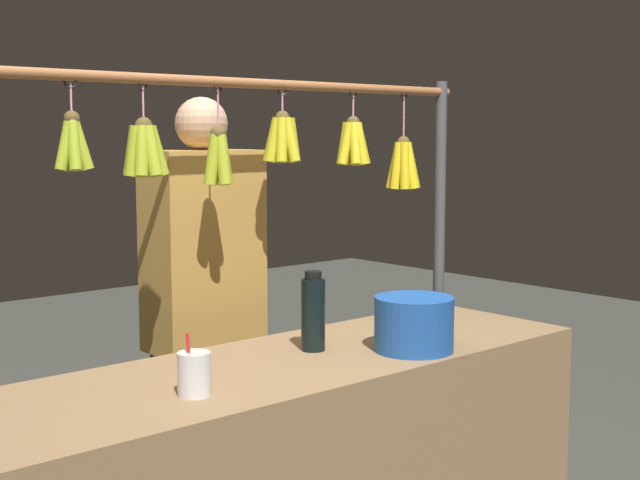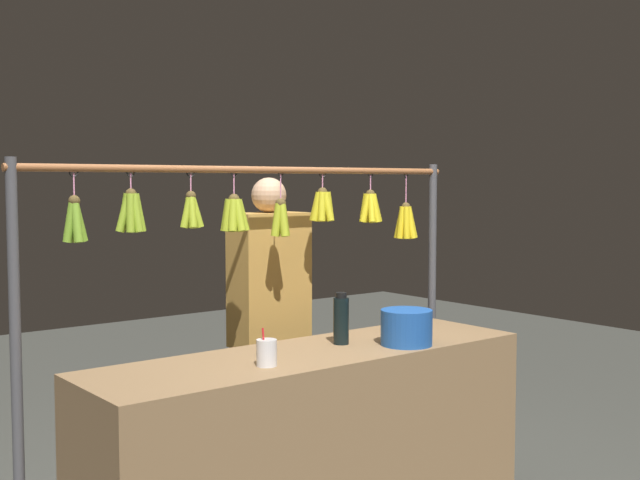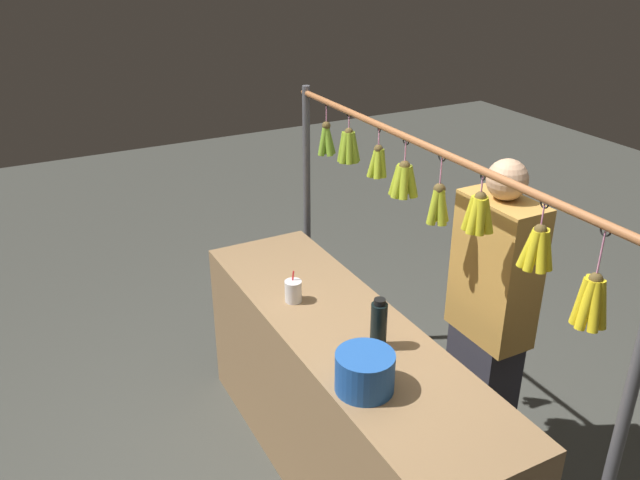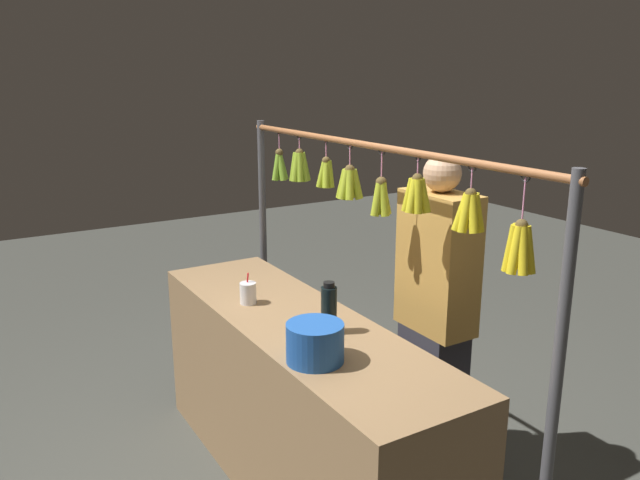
{
  "view_description": "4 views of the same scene",
  "coord_description": "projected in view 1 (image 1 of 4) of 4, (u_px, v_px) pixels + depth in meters",
  "views": [
    {
      "loc": [
        1.49,
        1.9,
        1.52
      ],
      "look_at": [
        -0.19,
        0.0,
        1.22
      ],
      "focal_mm": 50.23,
      "sensor_mm": 36.0,
      "label": 1
    },
    {
      "loc": [
        2.15,
        2.76,
        1.63
      ],
      "look_at": [
        -0.04,
        0.0,
        1.37
      ],
      "focal_mm": 45.65,
      "sensor_mm": 36.0,
      "label": 2
    },
    {
      "loc": [
        -2.17,
        1.27,
        2.51
      ],
      "look_at": [
        0.24,
        0.0,
        1.22
      ],
      "focal_mm": 36.8,
      "sensor_mm": 36.0,
      "label": 3
    },
    {
      "loc": [
        -2.43,
        1.34,
        2.02
      ],
      "look_at": [
        -0.2,
        0.0,
        1.32
      ],
      "focal_mm": 35.53,
      "sensor_mm": 36.0,
      "label": 4
    }
  ],
  "objects": [
    {
      "name": "drink_cup",
      "position": [
        194.0,
        374.0,
        2.18
      ],
      "size": [
        0.08,
        0.08,
        0.16
      ],
      "color": "silver",
      "rests_on": "market_counter"
    },
    {
      "name": "display_rack",
      "position": [
        200.0,
        209.0,
        2.74
      ],
      "size": [
        2.36,
        0.14,
        1.72
      ],
      "color": "#4C4C51",
      "rests_on": "ground"
    },
    {
      "name": "blue_bucket",
      "position": [
        414.0,
        324.0,
        2.62
      ],
      "size": [
        0.23,
        0.23,
        0.16
      ],
      "primitive_type": "cylinder",
      "color": "#2054AA",
      "rests_on": "market_counter"
    },
    {
      "name": "vendor_person",
      "position": [
        205.0,
        338.0,
        3.11
      ],
      "size": [
        0.39,
        0.21,
        1.65
      ],
      "color": "#2D2D38",
      "rests_on": "ground"
    },
    {
      "name": "water_bottle",
      "position": [
        313.0,
        313.0,
        2.63
      ],
      "size": [
        0.07,
        0.07,
        0.24
      ],
      "color": "black",
      "rests_on": "market_counter"
    }
  ]
}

